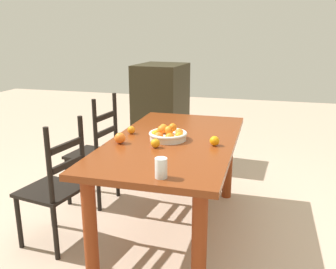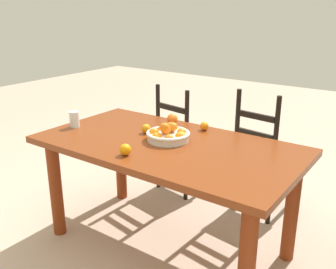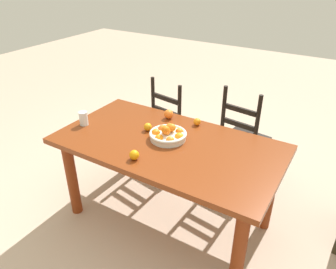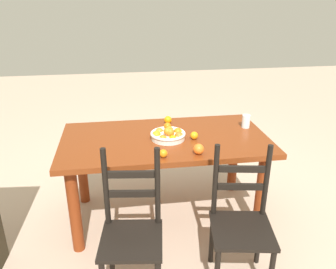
{
  "view_description": "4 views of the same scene",
  "coord_description": "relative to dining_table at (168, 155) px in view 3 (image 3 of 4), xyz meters",
  "views": [
    {
      "loc": [
        -2.56,
        -0.66,
        1.55
      ],
      "look_at": [
        -0.02,
        0.04,
        0.8
      ],
      "focal_mm": 39.35,
      "sensor_mm": 36.0,
      "label": 1
    },
    {
      "loc": [
        1.34,
        -1.87,
        1.6
      ],
      "look_at": [
        -0.02,
        0.04,
        0.8
      ],
      "focal_mm": 40.72,
      "sensor_mm": 36.0,
      "label": 2
    },
    {
      "loc": [
        1.08,
        -1.77,
        1.99
      ],
      "look_at": [
        -0.02,
        0.04,
        0.8
      ],
      "focal_mm": 34.39,
      "sensor_mm": 36.0,
      "label": 3
    },
    {
      "loc": [
        0.36,
        2.57,
        1.87
      ],
      "look_at": [
        -0.02,
        0.04,
        0.8
      ],
      "focal_mm": 36.69,
      "sensor_mm": 36.0,
      "label": 4
    }
  ],
  "objects": [
    {
      "name": "ground_plane",
      "position": [
        0.0,
        0.0,
        -0.64
      ],
      "size": [
        12.0,
        12.0,
        0.0
      ],
      "primitive_type": "plane",
      "color": "#BFA58D"
    },
    {
      "name": "dining_table",
      "position": [
        0.0,
        0.0,
        0.0
      ],
      "size": [
        1.69,
        0.91,
        0.76
      ],
      "color": "maroon",
      "rests_on": "ground"
    },
    {
      "name": "chair_near_window",
      "position": [
        -0.4,
        0.78,
        -0.21
      ],
      "size": [
        0.46,
        0.46,
        0.96
      ],
      "rotation": [
        0.0,
        0.0,
        2.97
      ],
      "color": "black",
      "rests_on": "ground"
    },
    {
      "name": "chair_by_cabinet",
      "position": [
        0.33,
        0.82,
        -0.18
      ],
      "size": [
        0.43,
        0.43,
        1.01
      ],
      "rotation": [
        0.0,
        0.0,
        3.01
      ],
      "color": "black",
      "rests_on": "ground"
    },
    {
      "name": "fruit_bowl",
      "position": [
        -0.02,
        0.04,
        0.16
      ],
      "size": [
        0.29,
        0.29,
        0.13
      ],
      "color": "silver",
      "rests_on": "dining_table"
    },
    {
      "name": "orange_loose_0",
      "position": [
        0.06,
        0.36,
        0.15
      ],
      "size": [
        0.06,
        0.06,
        0.06
      ],
      "primitive_type": "sphere",
      "color": "orange",
      "rests_on": "dining_table"
    },
    {
      "name": "orange_loose_1",
      "position": [
        -0.07,
        -0.32,
        0.15
      ],
      "size": [
        0.07,
        0.07,
        0.07
      ],
      "primitive_type": "sphere",
      "color": "orange",
      "rests_on": "dining_table"
    },
    {
      "name": "orange_loose_2",
      "position": [
        -0.23,
        0.07,
        0.15
      ],
      "size": [
        0.06,
        0.06,
        0.06
      ],
      "primitive_type": "sphere",
      "color": "orange",
      "rests_on": "dining_table"
    },
    {
      "name": "orange_loose_3",
      "position": [
        -0.2,
        0.35,
        0.16
      ],
      "size": [
        0.08,
        0.08,
        0.08
      ],
      "primitive_type": "sphere",
      "color": "orange",
      "rests_on": "dining_table"
    },
    {
      "name": "drinking_glass",
      "position": [
        -0.74,
        -0.12,
        0.18
      ],
      "size": [
        0.07,
        0.07,
        0.11
      ],
      "primitive_type": "cylinder",
      "color": "silver",
      "rests_on": "dining_table"
    }
  ]
}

